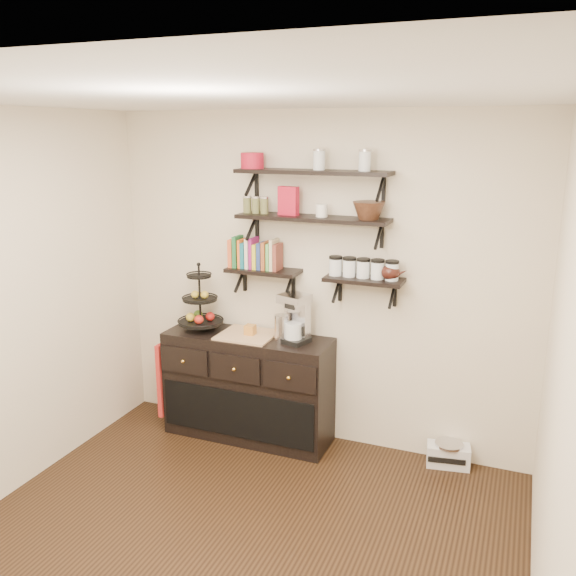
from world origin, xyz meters
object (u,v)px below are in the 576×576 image
(radio, at_px, (448,455))
(coffee_maker, at_px, (296,319))
(fruit_stand, at_px, (201,308))
(sideboard, at_px, (248,386))

(radio, bearing_deg, coffee_maker, 175.31)
(fruit_stand, bearing_deg, radio, 3.42)
(coffee_maker, bearing_deg, sideboard, -158.43)
(coffee_maker, height_order, radio, coffee_maker)
(sideboard, bearing_deg, coffee_maker, 3.71)
(fruit_stand, bearing_deg, coffee_maker, 1.53)
(coffee_maker, relative_size, radio, 1.14)
(sideboard, relative_size, radio, 4.04)
(sideboard, xyz_separation_m, fruit_stand, (-0.43, 0.00, 0.64))
(fruit_stand, height_order, coffee_maker, fruit_stand)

